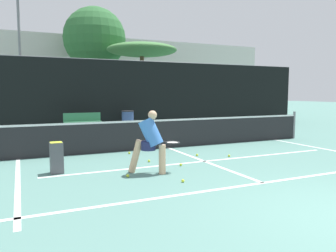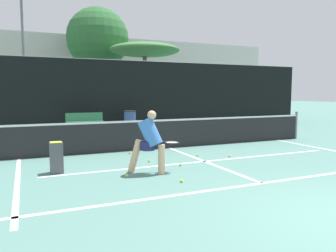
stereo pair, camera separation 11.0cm
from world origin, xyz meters
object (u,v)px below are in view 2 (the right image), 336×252
(ball_hopper, at_px, (56,157))
(courtside_bench, at_px, (85,121))
(parked_car, at_px, (84,112))
(trash_bin, at_px, (130,120))
(player_practicing, at_px, (150,140))

(ball_hopper, height_order, courtside_bench, courtside_bench)
(parked_car, bearing_deg, courtside_bench, -98.91)
(courtside_bench, height_order, parked_car, parked_car)
(ball_hopper, relative_size, trash_bin, 0.79)
(player_practicing, bearing_deg, trash_bin, 110.75)
(courtside_bench, relative_size, parked_car, 0.40)
(courtside_bench, height_order, trash_bin, trash_bin)
(courtside_bench, distance_m, trash_bin, 2.28)
(player_practicing, relative_size, parked_car, 0.33)
(parked_car, bearing_deg, ball_hopper, -102.10)
(courtside_bench, distance_m, parked_car, 4.60)
(ball_hopper, height_order, trash_bin, trash_bin)
(courtside_bench, xyz_separation_m, trash_bin, (2.27, 0.17, -0.02))
(player_practicing, bearing_deg, parked_car, 121.87)
(parked_car, bearing_deg, trash_bin, -70.38)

